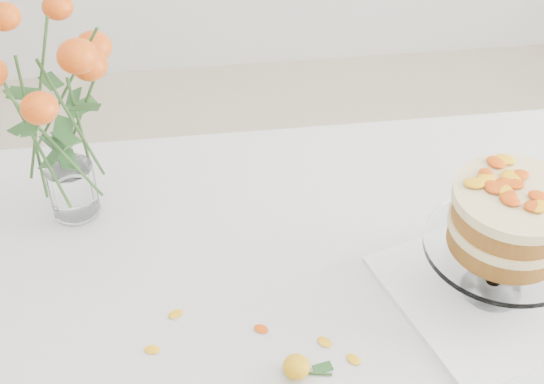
% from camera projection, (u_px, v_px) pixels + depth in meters
% --- Properties ---
extents(table, '(1.43, 0.93, 0.76)m').
position_uv_depth(table, '(320.00, 309.00, 1.40)').
color(table, tan).
rests_on(table, ground).
extents(napkin, '(0.41, 0.41, 0.01)m').
position_uv_depth(napkin, '(490.00, 292.00, 1.32)').
color(napkin, white).
rests_on(napkin, table).
extents(cake_stand, '(0.26, 0.26, 0.23)m').
position_uv_depth(cake_stand, '(509.00, 224.00, 1.21)').
color(cake_stand, white).
rests_on(cake_stand, napkin).
extents(rose_vase, '(0.30, 0.30, 0.45)m').
position_uv_depth(rose_vase, '(53.00, 99.00, 1.31)').
color(rose_vase, white).
rests_on(rose_vase, table).
extents(loose_rose_near, '(0.08, 0.04, 0.04)m').
position_uv_depth(loose_rose_near, '(296.00, 367.00, 1.18)').
color(loose_rose_near, orange).
rests_on(loose_rose_near, table).
extents(stray_petal_a, '(0.03, 0.02, 0.00)m').
position_uv_depth(stray_petal_a, '(261.00, 329.00, 1.26)').
color(stray_petal_a, '#FFB310').
rests_on(stray_petal_a, table).
extents(stray_petal_b, '(0.03, 0.02, 0.00)m').
position_uv_depth(stray_petal_b, '(325.00, 342.00, 1.24)').
color(stray_petal_b, '#FFB310').
rests_on(stray_petal_b, table).
extents(stray_petal_c, '(0.03, 0.02, 0.00)m').
position_uv_depth(stray_petal_c, '(354.00, 359.00, 1.21)').
color(stray_petal_c, '#FFB310').
rests_on(stray_petal_c, table).
extents(stray_petal_d, '(0.03, 0.02, 0.00)m').
position_uv_depth(stray_petal_d, '(176.00, 314.00, 1.28)').
color(stray_petal_d, '#FFB310').
rests_on(stray_petal_d, table).
extents(stray_petal_e, '(0.03, 0.02, 0.00)m').
position_uv_depth(stray_petal_e, '(152.00, 350.00, 1.23)').
color(stray_petal_e, '#FFB310').
rests_on(stray_petal_e, table).
extents(stray_petal_f, '(0.03, 0.02, 0.00)m').
position_uv_depth(stray_petal_f, '(500.00, 296.00, 1.31)').
color(stray_petal_f, '#FFB310').
rests_on(stray_petal_f, table).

